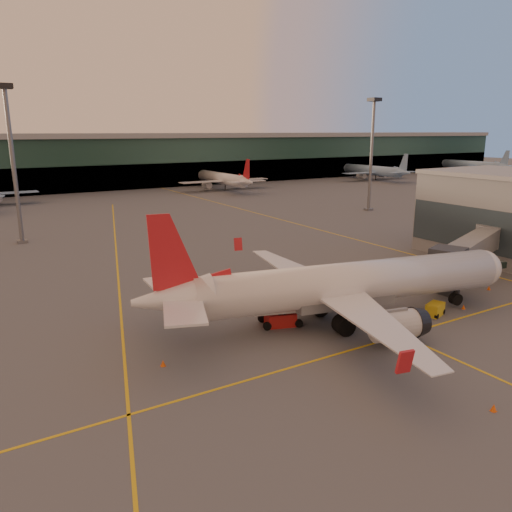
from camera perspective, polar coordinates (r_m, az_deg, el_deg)
ground at (r=42.19m, az=16.66°, el=-12.36°), size 600.00×600.00×0.00m
taxi_markings at (r=74.79m, az=-13.53°, el=-0.50°), size 100.12×173.00×0.01m
terminal at (r=169.28m, az=-21.69°, el=9.90°), size 400.00×20.00×17.60m
mast_west_near at (r=91.24m, az=-26.11°, el=10.51°), size 2.40×2.40×25.60m
mast_east_near at (r=120.66m, az=13.10°, el=12.10°), size 2.40×2.40×25.60m
distant_aircraft_row at (r=149.28m, az=-15.66°, el=6.54°), size 350.00×34.00×13.00m
main_airplane at (r=48.96m, az=9.62°, el=-3.39°), size 38.74×35.21×11.78m
jet_bridge at (r=68.63m, az=23.76°, el=0.82°), size 21.29×10.43×5.84m
catering_truck at (r=48.36m, az=2.57°, el=-5.39°), size 5.52×3.65×3.95m
gpu_cart at (r=54.49m, az=19.80°, el=-5.77°), size 2.51×1.95×1.29m
cone_nose at (r=65.56m, az=25.08°, el=-3.31°), size 0.41×0.41×0.52m
cone_tail at (r=41.66m, az=-10.58°, el=-11.94°), size 0.42×0.42×0.53m
cone_wing_right at (r=38.63m, az=25.53°, el=-15.37°), size 0.42×0.42×0.54m
cone_wing_left at (r=63.36m, az=-2.64°, el=-2.51°), size 0.44×0.44×0.56m
cone_fwd at (r=57.56m, az=22.64°, el=-5.40°), size 0.38×0.38×0.48m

